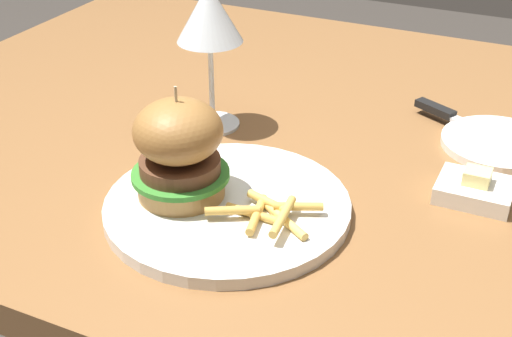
# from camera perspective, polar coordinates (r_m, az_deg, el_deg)

# --- Properties ---
(dining_table) EXTENTS (1.15, 0.89, 0.74)m
(dining_table) POSITION_cam_1_polar(r_m,az_deg,el_deg) (1.00, 2.30, -1.25)
(dining_table) COLOR brown
(dining_table) RESTS_ON ground
(main_plate) EXTENTS (0.27, 0.27, 0.01)m
(main_plate) POSITION_cam_1_polar(r_m,az_deg,el_deg) (0.77, -2.30, -3.08)
(main_plate) COLOR white
(main_plate) RESTS_ON dining_table
(burger_sandwich) EXTENTS (0.11, 0.11, 0.13)m
(burger_sandwich) POSITION_cam_1_polar(r_m,az_deg,el_deg) (0.76, -6.17, 1.53)
(burger_sandwich) COLOR #B78447
(burger_sandwich) RESTS_ON main_plate
(fries_pile) EXTENTS (0.11, 0.08, 0.02)m
(fries_pile) POSITION_cam_1_polar(r_m,az_deg,el_deg) (0.73, 0.97, -3.54)
(fries_pile) COLOR #EABC5B
(fries_pile) RESTS_ON main_plate
(wine_glass) EXTENTS (0.08, 0.08, 0.19)m
(wine_glass) POSITION_cam_1_polar(r_m,az_deg,el_deg) (0.90, -3.76, 11.93)
(wine_glass) COLOR silver
(wine_glass) RESTS_ON dining_table
(bread_plate) EXTENTS (0.15, 0.15, 0.01)m
(bread_plate) POSITION_cam_1_polar(r_m,az_deg,el_deg) (0.95, 18.91, 1.89)
(bread_plate) COLOR white
(bread_plate) RESTS_ON dining_table
(table_knife) EXTENTS (0.19, 0.11, 0.01)m
(table_knife) POSITION_cam_1_polar(r_m,az_deg,el_deg) (0.97, 16.61, 3.46)
(table_knife) COLOR silver
(table_knife) RESTS_ON bread_plate
(butter_dish) EXTENTS (0.08, 0.07, 0.04)m
(butter_dish) POSITION_cam_1_polar(r_m,az_deg,el_deg) (0.83, 17.11, -1.59)
(butter_dish) COLOR white
(butter_dish) RESTS_ON dining_table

